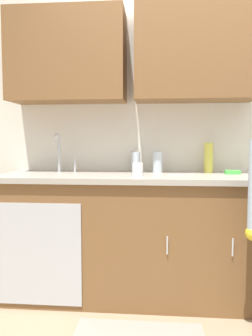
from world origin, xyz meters
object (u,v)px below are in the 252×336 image
at_px(bottle_cleaner_spray, 208,158).
at_px(cup_by_sink, 138,170).
at_px(bottle_soap, 158,162).
at_px(sink, 59,176).
at_px(knife_on_counter, 182,174).
at_px(sponge, 232,172).
at_px(bottle_water_tall, 136,162).

bearing_deg(bottle_cleaner_spray, cup_by_sink, -148.29).
height_order(bottle_cleaner_spray, bottle_soap, bottle_cleaner_spray).
xyz_separation_m(sink, cup_by_sink, (0.62, -0.14, 0.06)).
bearing_deg(knife_on_counter, bottle_soap, -78.97).
xyz_separation_m(bottle_cleaner_spray, knife_on_counter, (-0.22, -0.19, -0.12)).
relative_size(cup_by_sink, knife_on_counter, 0.40).
relative_size(bottle_soap, cup_by_sink, 1.76).
relative_size(sink, sponge, 4.55).
distance_m(sink, cup_by_sink, 0.64).
relative_size(cup_by_sink, sponge, 0.87).
bearing_deg(sink, bottle_soap, 11.79).
xyz_separation_m(bottle_water_tall, sponge, (0.75, -0.13, -0.07)).
xyz_separation_m(sink, sponge, (1.33, 0.08, 0.03)).
distance_m(cup_by_sink, knife_on_counter, 0.36).
xyz_separation_m(bottle_soap, knife_on_counter, (0.18, -0.16, -0.08)).
bearing_deg(cup_by_sink, knife_on_counter, 23.92).
bearing_deg(bottle_soap, bottle_cleaner_spray, 5.05).
distance_m(bottle_cleaner_spray, knife_on_counter, 0.31).
bearing_deg(bottle_soap, sink, -168.21).
bearing_deg(bottle_soap, bottle_water_tall, 163.07).
relative_size(bottle_soap, bottle_water_tall, 1.03).
relative_size(sink, bottle_cleaner_spray, 2.11).
bearing_deg(sponge, bottle_water_tall, 170.03).
height_order(bottle_cleaner_spray, knife_on_counter, bottle_cleaner_spray).
relative_size(bottle_water_tall, knife_on_counter, 0.68).
distance_m(bottle_cleaner_spray, cup_by_sink, 0.64).
distance_m(sink, bottle_cleaner_spray, 1.18).
relative_size(sink, knife_on_counter, 2.08).
relative_size(bottle_cleaner_spray, bottle_soap, 1.42).
distance_m(bottle_cleaner_spray, sponge, 0.22).
distance_m(bottle_cleaner_spray, bottle_water_tall, 0.58).
bearing_deg(sink, sponge, 3.52).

